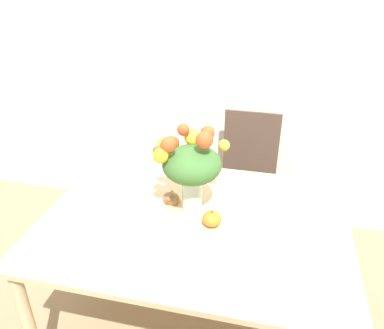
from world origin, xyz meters
The scene contains 7 objects.
ground_plane centered at (0.00, 0.00, 0.00)m, with size 12.00×12.00×0.00m, color #8E7556.
wall_back centered at (0.00, 1.19, 1.35)m, with size 8.00×0.06×2.70m.
dining_table centered at (0.00, 0.00, 0.67)m, with size 1.50×1.10×0.75m.
flower_vase centered at (-0.03, 0.07, 1.01)m, with size 0.36×0.31×0.46m.
pumpkin centered at (0.09, -0.03, 0.79)m, with size 0.09×0.09×0.09m.
turkey_figurine centered at (-0.15, 0.11, 0.78)m, with size 0.09×0.12×0.07m.
dining_chair_near_window centered at (0.19, 0.90, 0.49)m, with size 0.43×0.43×0.96m.
Camera 1 is at (0.33, -1.48, 1.87)m, focal length 35.00 mm.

